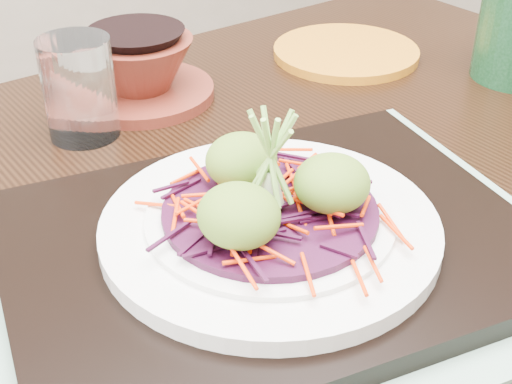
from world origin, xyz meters
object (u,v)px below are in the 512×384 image
serving_tray (270,244)px  terracotta_bowl_set (139,72)px  dining_table (231,322)px  yellow_plate (346,52)px  white_plate (270,225)px  water_glass (79,89)px

serving_tray → terracotta_bowl_set: (0.03, 0.32, 0.02)m
terracotta_bowl_set → dining_table: bearing=-99.2°
terracotta_bowl_set → yellow_plate: (0.27, -0.02, -0.03)m
dining_table → white_plate: size_ratio=4.97×
white_plate → yellow_plate: (0.31, 0.30, -0.02)m
yellow_plate → dining_table: bearing=-141.4°
serving_tray → water_glass: bearing=108.5°
water_glass → yellow_plate: bearing=4.6°
dining_table → terracotta_bowl_set: terracotta_bowl_set is taller
serving_tray → water_glass: 0.28m
terracotta_bowl_set → serving_tray: bearing=-96.2°
white_plate → dining_table: bearing=102.0°
water_glass → dining_table: bearing=-79.8°
serving_tray → white_plate: white_plate is taller
terracotta_bowl_set → white_plate: bearing=-96.2°
white_plate → water_glass: 0.28m
dining_table → white_plate: 0.14m
dining_table → serving_tray: 0.12m
yellow_plate → water_glass: bearing=-175.4°
white_plate → water_glass: water_glass is taller
water_glass → terracotta_bowl_set: bearing=31.4°
terracotta_bowl_set → yellow_plate: size_ratio=1.11×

